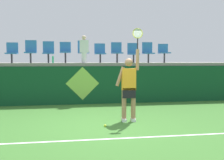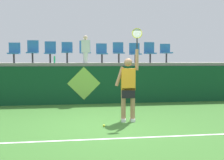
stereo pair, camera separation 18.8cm
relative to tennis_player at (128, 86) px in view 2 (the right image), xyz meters
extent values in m
plane|color=#3D752D|center=(-0.67, -0.48, -0.99)|extent=(40.00, 40.00, 0.00)
cube|color=#0F4223|center=(-0.67, 3.26, -0.26)|extent=(13.37, 0.20, 1.46)
cube|color=gray|center=(-0.67, 4.80, 0.54)|extent=(13.37, 3.19, 0.12)
cube|color=white|center=(-0.67, -1.64, -0.98)|extent=(12.03, 0.08, 0.01)
cube|color=white|center=(-0.14, 0.01, -0.95)|extent=(0.14, 0.27, 0.08)
cube|color=white|center=(0.12, -0.01, -0.95)|extent=(0.14, 0.27, 0.08)
cylinder|color=#A87A56|center=(-0.14, 0.01, -0.55)|extent=(0.13, 0.13, 0.88)
cylinder|color=#A87A56|center=(0.12, -0.01, -0.55)|extent=(0.13, 0.13, 0.88)
cube|color=black|center=(-0.01, 0.00, -0.19)|extent=(0.38, 0.25, 0.28)
cube|color=orange|center=(-0.01, 0.00, 0.19)|extent=(0.40, 0.25, 0.59)
sphere|color=#A87A56|center=(-0.01, 0.00, 0.66)|extent=(0.22, 0.22, 0.22)
cylinder|color=#A87A56|center=(-0.25, 0.02, 0.27)|extent=(0.26, 0.11, 0.55)
cylinder|color=#A87A56|center=(0.23, -0.02, 0.73)|extent=(0.09, 0.09, 0.58)
cylinder|color=black|center=(0.23, -0.02, 1.17)|extent=(0.03, 0.03, 0.30)
torus|color=gold|center=(0.23, -0.02, 1.45)|extent=(0.28, 0.05, 0.28)
ellipsoid|color=silver|center=(0.23, -0.02, 1.45)|extent=(0.24, 0.04, 0.24)
sphere|color=#D1E533|center=(-0.75, -0.55, -0.95)|extent=(0.07, 0.07, 0.07)
cylinder|color=#26B272|center=(-2.19, 3.33, 0.73)|extent=(0.06, 0.06, 0.27)
cylinder|color=#38383D|center=(-3.78, 3.85, 0.77)|extent=(0.07, 0.07, 0.35)
cube|color=#2D70B2|center=(-3.78, 3.85, 0.97)|extent=(0.44, 0.42, 0.05)
cube|color=#2D70B2|center=(-3.78, 4.04, 1.20)|extent=(0.44, 0.04, 0.41)
cylinder|color=#38383D|center=(-3.07, 3.85, 0.78)|extent=(0.07, 0.07, 0.38)
cube|color=#2D70B2|center=(-3.07, 3.85, 1.00)|extent=(0.44, 0.42, 0.05)
cube|color=#2D70B2|center=(-3.07, 4.04, 1.26)|extent=(0.44, 0.04, 0.47)
cylinder|color=#38383D|center=(-2.39, 3.85, 0.77)|extent=(0.07, 0.07, 0.35)
cube|color=#2D70B2|center=(-2.39, 3.85, 0.97)|extent=(0.44, 0.42, 0.05)
cube|color=#2D70B2|center=(-2.39, 4.04, 1.23)|extent=(0.44, 0.04, 0.46)
cylinder|color=#38383D|center=(-1.72, 3.85, 0.79)|extent=(0.07, 0.07, 0.40)
cube|color=#2D70B2|center=(-1.72, 3.85, 1.02)|extent=(0.44, 0.42, 0.05)
cube|color=#2D70B2|center=(-1.72, 4.04, 1.24)|extent=(0.44, 0.04, 0.39)
cylinder|color=#38383D|center=(-1.00, 3.85, 0.79)|extent=(0.07, 0.07, 0.38)
cube|color=#2D70B2|center=(-1.00, 3.85, 1.00)|extent=(0.44, 0.42, 0.05)
cube|color=#2D70B2|center=(-1.00, 4.04, 1.26)|extent=(0.44, 0.04, 0.47)
cylinder|color=#38383D|center=(-0.32, 3.85, 0.77)|extent=(0.07, 0.07, 0.34)
cube|color=#2D70B2|center=(-0.32, 3.85, 0.96)|extent=(0.44, 0.42, 0.05)
cube|color=#2D70B2|center=(-0.32, 4.04, 1.19)|extent=(0.44, 0.04, 0.40)
cylinder|color=#38383D|center=(0.38, 3.85, 0.78)|extent=(0.07, 0.07, 0.38)
cube|color=#2D70B2|center=(0.38, 3.85, 1.00)|extent=(0.44, 0.42, 0.05)
cube|color=#2D70B2|center=(0.38, 4.04, 1.23)|extent=(0.44, 0.04, 0.43)
cylinder|color=#38383D|center=(1.08, 3.85, 0.76)|extent=(0.07, 0.07, 0.33)
cube|color=#2D70B2|center=(1.08, 3.85, 0.95)|extent=(0.44, 0.42, 0.05)
cube|color=#2D70B2|center=(1.08, 4.04, 1.20)|extent=(0.44, 0.04, 0.44)
cylinder|color=#38383D|center=(1.72, 3.85, 0.78)|extent=(0.07, 0.07, 0.37)
cube|color=#2D70B2|center=(1.72, 3.85, 0.99)|extent=(0.44, 0.42, 0.05)
cube|color=#2D70B2|center=(1.72, 4.04, 1.24)|extent=(0.44, 0.04, 0.45)
cylinder|color=#38383D|center=(2.43, 3.85, 0.79)|extent=(0.07, 0.07, 0.39)
cube|color=#2D70B2|center=(2.43, 3.85, 1.01)|extent=(0.44, 0.42, 0.05)
cube|color=#2D70B2|center=(2.43, 4.04, 1.22)|extent=(0.44, 0.04, 0.37)
cylinder|color=white|center=(-1.00, 3.49, 0.80)|extent=(0.20, 0.20, 0.40)
cube|color=white|center=(-1.00, 3.49, 1.25)|extent=(0.34, 0.20, 0.49)
sphere|color=beige|center=(-1.00, 3.49, 1.58)|extent=(0.17, 0.17, 0.17)
cube|color=#0F4223|center=(-1.09, 3.15, -0.99)|extent=(0.90, 0.01, 0.00)
plane|color=#8CC64C|center=(-1.09, 3.15, -0.18)|extent=(1.27, 0.00, 1.27)
camera|label=1|loc=(-1.73, -7.49, 0.74)|focal=44.76mm
camera|label=2|loc=(-1.55, -7.52, 0.74)|focal=44.76mm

